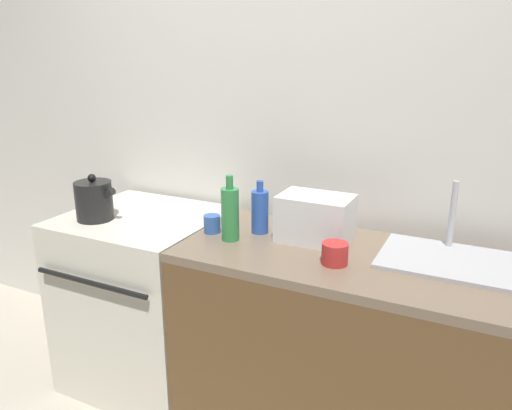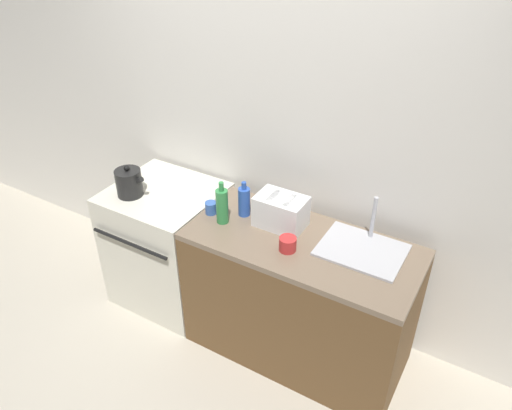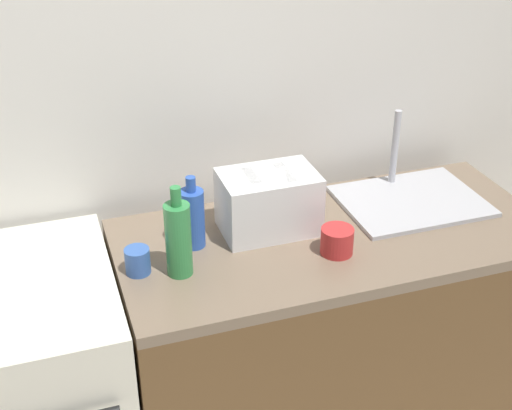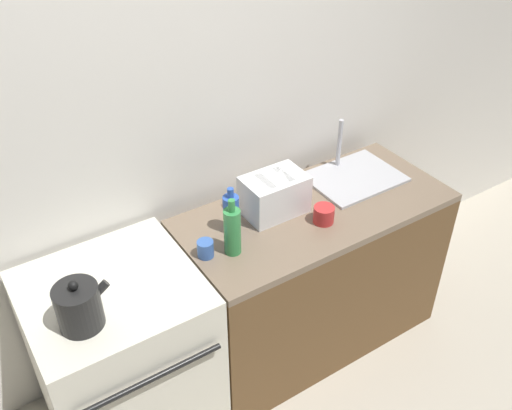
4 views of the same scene
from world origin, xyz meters
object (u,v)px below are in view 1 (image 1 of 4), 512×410
Objects in this scene: bottle_blue at (260,211)px; cup_blue at (212,224)px; cup_red at (335,254)px; stove at (147,297)px; kettle at (94,200)px; toaster at (315,218)px; bottle_green at (230,213)px.

bottle_blue reaches higher than cup_blue.
cup_red is (0.39, -0.18, -0.06)m from bottle_blue.
stove is 0.56m from kettle.
kettle reaches higher than toaster.
bottle_green reaches higher than cup_blue.
bottle_blue is at bearing 26.37° from cup_blue.
kettle is (-0.15, -0.13, 0.52)m from stove.
toaster is (0.86, 0.06, 0.53)m from stove.
cup_red is (1.00, -0.13, 0.47)m from stove.
bottle_blue is 2.97× the size of cup_blue.
bottle_green is (-0.07, -0.13, 0.02)m from bottle_blue.
stove is 0.64m from cup_blue.
cup_red reaches higher than stove.
bottle_blue is (-0.25, -0.02, -0.00)m from toaster.
cup_red is at bearing -8.43° from cup_blue.
stove is at bearing 172.69° from cup_red.
cup_red is at bearing -24.32° from bottle_blue.
bottle_green is at bearing 174.41° from cup_red.
kettle reaches higher than stove.
cup_red is (0.47, -0.05, -0.07)m from bottle_green.
cup_blue is (-0.19, -0.09, -0.06)m from bottle_blue.
cup_red is (0.15, -0.19, -0.06)m from toaster.
stove is at bearing 171.20° from bottle_green.
bottle_blue is at bearing 4.60° from stove.
bottle_green is at bearing -118.77° from bottle_blue.
bottle_green is (0.69, 0.05, 0.02)m from kettle.
kettle is at bearing -139.13° from stove.
cup_red is at bearing -52.59° from toaster.
bottle_green is 0.47m from cup_red.
bottle_green reaches higher than stove.
toaster is 1.28× the size of bottle_blue.
kettle is at bearing -179.76° from cup_red.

